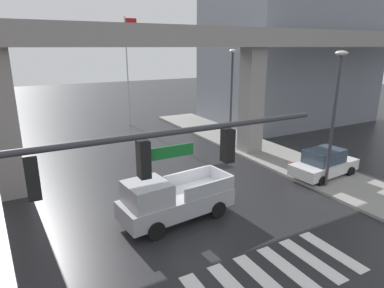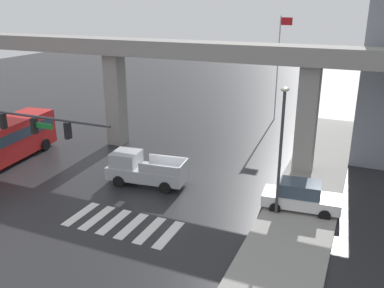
{
  "view_description": "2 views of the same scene",
  "coord_description": "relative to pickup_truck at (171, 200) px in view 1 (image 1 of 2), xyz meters",
  "views": [
    {
      "loc": [
        -7.11,
        -12.71,
        7.44
      ],
      "look_at": [
        0.38,
        1.1,
        2.83
      ],
      "focal_mm": 31.23,
      "sensor_mm": 36.0,
      "label": 1
    },
    {
      "loc": [
        11.17,
        -22.07,
        11.29
      ],
      "look_at": [
        1.19,
        1.01,
        2.6
      ],
      "focal_mm": 38.71,
      "sensor_mm": 36.0,
      "label": 2
    }
  ],
  "objects": [
    {
      "name": "crosswalk_stripes",
      "position": [
        1.59,
        -4.98,
        -0.98
      ],
      "size": [
        6.05,
        2.8,
        0.01
      ],
      "color": "silver",
      "rests_on": "ground"
    },
    {
      "name": "fire_hydrant",
      "position": [
        8.51,
        1.5,
        -0.56
      ],
      "size": [
        0.24,
        0.24,
        0.85
      ],
      "color": "red",
      "rests_on": "ground"
    },
    {
      "name": "sidewalk_east",
      "position": [
        10.11,
        2.62,
        -0.91
      ],
      "size": [
        4.0,
        36.0,
        0.15
      ],
      "primitive_type": "cube",
      "color": "gray",
      "rests_on": "ground"
    },
    {
      "name": "traffic_signal_mast",
      "position": [
        -4.32,
        -5.56,
        3.57
      ],
      "size": [
        8.69,
        0.32,
        6.2
      ],
      "color": "#38383D",
      "rests_on": "ground"
    },
    {
      "name": "sedan_white",
      "position": [
        10.03,
        0.39,
        -0.14
      ],
      "size": [
        4.44,
        2.25,
        1.72
      ],
      "color": "silver",
      "rests_on": "ground"
    },
    {
      "name": "pickup_truck",
      "position": [
        0.0,
        0.0,
        0.0
      ],
      "size": [
        5.28,
        2.5,
        2.08
      ],
      "color": "#A8AAAF",
      "rests_on": "ground"
    },
    {
      "name": "street_lamp_mid_block",
      "position": [
        8.91,
        8.37,
        3.57
      ],
      "size": [
        0.44,
        0.7,
        7.24
      ],
      "color": "#38383D",
      "rests_on": "ground"
    },
    {
      "name": "street_lamp_near_corner",
      "position": [
        8.91,
        -0.76,
        3.57
      ],
      "size": [
        0.44,
        0.7,
        7.24
      ],
      "color": "#38383D",
      "rests_on": "ground"
    },
    {
      "name": "elevated_overpass",
      "position": [
        1.59,
        6.34,
        6.41
      ],
      "size": [
        54.75,
        2.37,
        8.59
      ],
      "color": "gray",
      "rests_on": "ground"
    },
    {
      "name": "flagpole",
      "position": [
        4.46,
        18.87,
        4.82
      ],
      "size": [
        1.16,
        0.12,
        10.03
      ],
      "color": "silver",
      "rests_on": "ground"
    },
    {
      "name": "ground_plane",
      "position": [
        1.59,
        0.62,
        -0.99
      ],
      "size": [
        120.0,
        120.0,
        0.0
      ],
      "primitive_type": "plane",
      "color": "#232326"
    }
  ]
}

